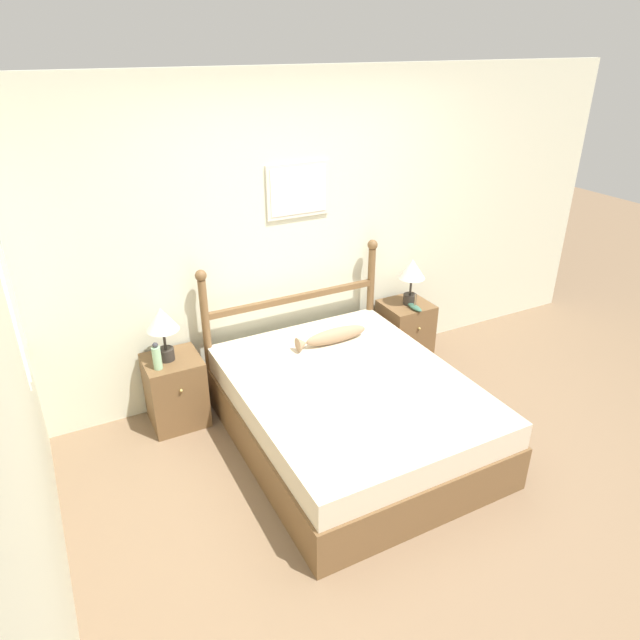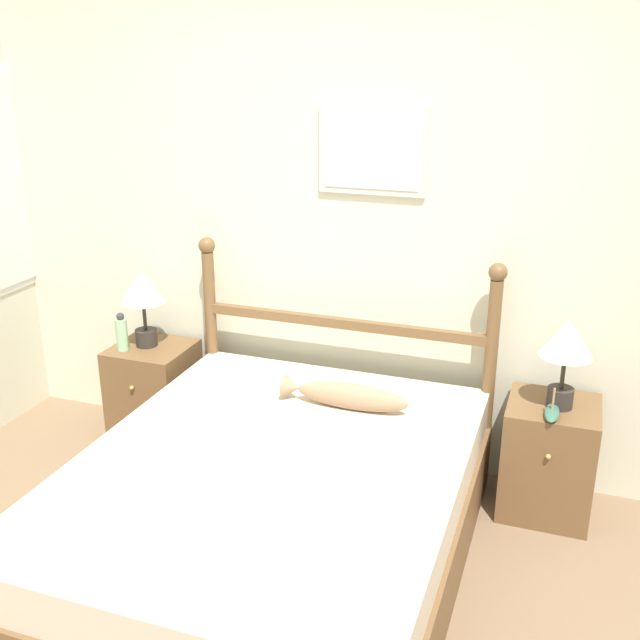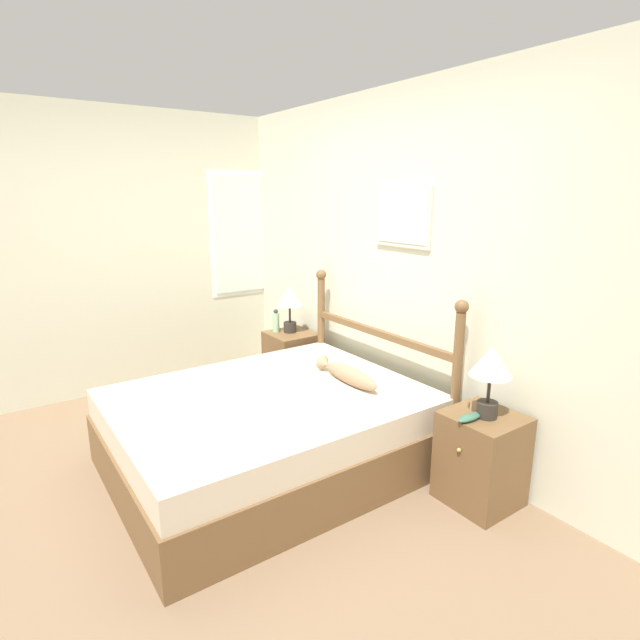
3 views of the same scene
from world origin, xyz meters
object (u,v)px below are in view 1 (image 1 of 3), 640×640
bottle (157,357)px  model_boat (415,307)px  table_lamp_left (162,323)px  table_lamp_right (412,272)px  bed (350,412)px  nightstand_right (405,331)px  fish_pillow (332,336)px  nightstand_left (176,390)px

bottle → model_boat: (2.25, -0.04, -0.08)m
table_lamp_left → bottle: (-0.09, -0.10, -0.21)m
table_lamp_left → table_lamp_right: same height
bed → bottle: (-1.19, 0.75, 0.40)m
nightstand_right → bed: bearing=-141.9°
table_lamp_left → fish_pillow: (1.24, -0.30, -0.27)m
table_lamp_right → bottle: (-2.28, -0.08, -0.21)m
table_lamp_right → bed: bearing=-142.9°
nightstand_right → model_boat: bearing=-93.1°
bed → nightstand_left: (-1.07, 0.84, 0.02)m
nightstand_right → bottle: 2.29m
nightstand_left → bed: bearing=-38.1°
nightstand_right → model_boat: 0.33m
nightstand_left → fish_pillow: (1.21, -0.29, 0.31)m
nightstand_left → nightstand_right: 2.14m
table_lamp_left → bottle: bearing=-131.5°
bottle → model_boat: bearing=-1.0°
bottle → fish_pillow: size_ratio=0.35×
nightstand_left → bottle: size_ratio=2.61×
nightstand_right → model_boat: model_boat is taller
bed → fish_pillow: bearing=75.6°
nightstand_left → model_boat: 2.16m
bottle → nightstand_right: bearing=2.3°
bottle → nightstand_left: bearing=37.6°
bed → fish_pillow: 0.66m
fish_pillow → bed: bearing=-104.4°
nightstand_left → model_boat: bearing=-3.4°
table_lamp_right → nightstand_left: bearing=179.6°
nightstand_right → fish_pillow: bearing=-162.7°
bed → model_boat: bearing=33.8°
nightstand_right → table_lamp_left: (-2.17, 0.01, 0.59)m
table_lamp_right → table_lamp_left: bearing=179.4°
bed → nightstand_right: size_ratio=3.53×
model_boat → fish_pillow: (-0.92, -0.16, 0.01)m
nightstand_right → fish_pillow: fish_pillow is taller
bed → fish_pillow: fish_pillow is taller
fish_pillow → table_lamp_right: bearing=16.2°
bed → table_lamp_right: 1.50m
nightstand_left → fish_pillow: bearing=-13.4°
bed → nightstand_right: bearing=38.1°
nightstand_right → table_lamp_right: bearing=-36.1°
bottle → fish_pillow: bottle is taller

